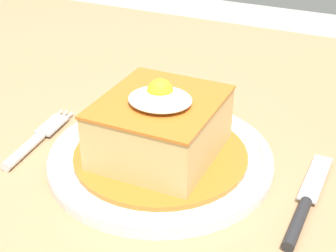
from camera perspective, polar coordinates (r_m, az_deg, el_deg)
name	(u,v)px	position (r m, az deg, el deg)	size (l,w,h in m)	color
dining_table	(163,189)	(0.74, -0.56, -7.01)	(1.24, 0.84, 0.74)	#A87F56
main_plate	(161,157)	(0.59, -0.83, -3.51)	(0.26, 0.26, 0.02)	white
sandwich_meal	(160,130)	(0.57, -0.85, -0.45)	(0.20, 0.20, 0.10)	#C66B23
fork	(34,142)	(0.64, -14.79, -1.72)	(0.03, 0.14, 0.01)	silver
knife	(303,209)	(0.53, 14.86, -8.95)	(0.02, 0.17, 0.01)	#262628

